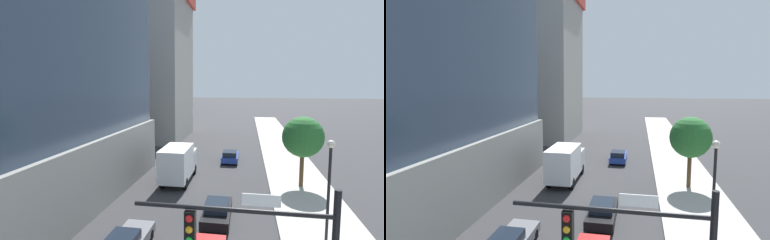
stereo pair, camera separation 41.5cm
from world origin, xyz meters
TOP-DOWN VIEW (x-y plane):
  - sidewalk at (8.50, 20.00)m, footprint 5.48×120.00m
  - construction_building at (-14.14, 45.31)m, footprint 16.16×15.84m
  - street_lamp at (8.20, 12.27)m, footprint 0.44×0.44m
  - street_tree at (8.54, 22.63)m, footprint 3.57×3.57m
  - car_blue at (1.81, 30.67)m, footprint 1.87×4.39m
  - car_black at (1.81, 14.64)m, footprint 1.81×4.56m
  - box_truck at (-2.60, 22.35)m, footprint 2.41×6.87m

SIDE VIEW (x-z plane):
  - sidewalk at x=8.50m, z-range 0.00..0.15m
  - car_black at x=1.81m, z-range -0.02..1.41m
  - car_blue at x=1.81m, z-range -0.02..1.42m
  - box_truck at x=-2.60m, z-range 0.16..3.63m
  - street_lamp at x=8.20m, z-range 1.06..7.10m
  - street_tree at x=8.54m, z-range 1.45..7.69m
  - construction_building at x=-14.14m, z-range -3.05..31.50m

